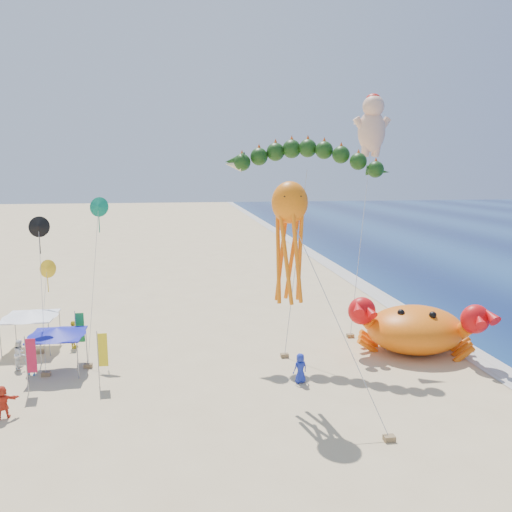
{
  "coord_description": "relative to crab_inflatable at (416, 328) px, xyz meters",
  "views": [
    {
      "loc": [
        -6.73,
        -28.89,
        11.88
      ],
      "look_at": [
        -2.0,
        2.0,
        6.5
      ],
      "focal_mm": 35.0,
      "sensor_mm": 36.0,
      "label": 1
    }
  ],
  "objects": [
    {
      "name": "feather_flags",
      "position": [
        -23.44,
        -0.88,
        0.34
      ],
      "size": [
        10.23,
        4.7,
        3.2
      ],
      "color": "gray",
      "rests_on": "ground"
    },
    {
      "name": "ground",
      "position": [
        -8.44,
        -0.62,
        -1.67
      ],
      "size": [
        320.0,
        320.0,
        0.0
      ],
      "primitive_type": "plane",
      "color": "#D1B784",
      "rests_on": "ground"
    },
    {
      "name": "octopus_kite",
      "position": [
        -9.65,
        -4.84,
        7.04
      ],
      "size": [
        4.64,
        6.37,
        11.35
      ],
      "color": "orange",
      "rests_on": "ground"
    },
    {
      "name": "crab_inflatable",
      "position": [
        0.0,
        0.0,
        0.0
      ],
      "size": [
        8.64,
        7.42,
        3.79
      ],
      "color": "orange",
      "rests_on": "ground"
    },
    {
      "name": "cherub_kite",
      "position": [
        0.24,
        9.7,
        13.87
      ],
      "size": [
        4.85,
        7.39,
        17.88
      ],
      "color": "#F7BC97",
      "rests_on": "ground"
    },
    {
      "name": "beachgoers",
      "position": [
        -21.33,
        -0.88,
        -0.78
      ],
      "size": [
        17.13,
        10.72,
        1.9
      ],
      "color": "red",
      "rests_on": "ground"
    },
    {
      "name": "small_kites",
      "position": [
        -24.82,
        2.56,
        4.76
      ],
      "size": [
        9.75,
        11.03,
        10.2
      ],
      "color": "black",
      "rests_on": "ground"
    },
    {
      "name": "dragon_kite",
      "position": [
        -6.99,
        2.78,
        10.72
      ],
      "size": [
        10.58,
        4.92,
        13.55
      ],
      "color": "#13340E",
      "rests_on": "ground"
    },
    {
      "name": "foam_strip",
      "position": [
        3.56,
        -0.62,
        -1.66
      ],
      "size": [
        320.0,
        320.0,
        0.0
      ],
      "primitive_type": "plane",
      "color": "silver",
      "rests_on": "ground"
    },
    {
      "name": "canopy_white",
      "position": [
        -25.22,
        4.5,
        0.77
      ],
      "size": [
        3.53,
        3.53,
        2.71
      ],
      "color": "gray",
      "rests_on": "ground"
    },
    {
      "name": "canopy_blue",
      "position": [
        -22.56,
        0.29,
        0.77
      ],
      "size": [
        3.3,
        3.3,
        2.71
      ],
      "color": "gray",
      "rests_on": "ground"
    }
  ]
}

